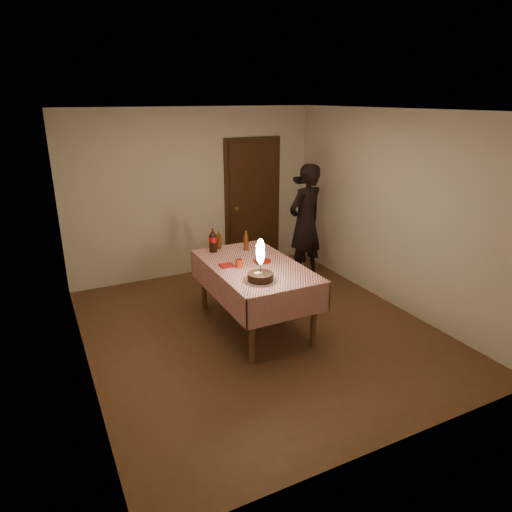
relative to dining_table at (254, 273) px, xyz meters
name	(u,v)px	position (x,y,z in m)	size (l,w,h in m)	color
ground	(259,330)	(0.01, -0.12, -0.72)	(4.00, 4.50, 0.01)	brown
room_shell	(259,197)	(0.04, -0.04, 0.94)	(4.04, 4.54, 2.62)	beige
dining_table	(254,273)	(0.00, 0.00, 0.00)	(1.02, 1.72, 0.83)	brown
birthday_cake	(260,271)	(-0.17, -0.49, 0.23)	(0.35, 0.35, 0.49)	white
red_plate	(262,261)	(0.14, 0.06, 0.11)	(0.22, 0.22, 0.01)	red
red_cup	(239,263)	(-0.20, -0.01, 0.16)	(0.08, 0.08, 0.10)	#AD280C
clear_cup	(258,260)	(0.06, -0.01, 0.15)	(0.07, 0.07, 0.09)	white
napkin_stack	(226,265)	(-0.32, 0.10, 0.12)	(0.15, 0.15, 0.02)	#A71413
cola_bottle	(213,240)	(-0.27, 0.67, 0.26)	(0.10, 0.10, 0.32)	black
amber_bottle_left	(219,240)	(-0.15, 0.75, 0.23)	(0.06, 0.06, 0.25)	#562A0E
amber_bottle_right	(246,241)	(0.15, 0.55, 0.23)	(0.06, 0.06, 0.25)	#562A0E
photographer	(305,222)	(1.44, 1.13, 0.19)	(0.75, 0.60, 1.80)	black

